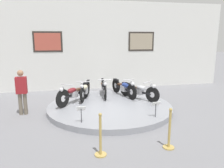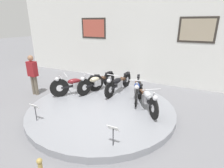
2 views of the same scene
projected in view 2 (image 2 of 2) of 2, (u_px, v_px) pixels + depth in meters
The scene contains 11 objects.
ground_plane at pixel (102, 111), 5.73m from camera, with size 60.00×60.00×0.00m, color slate.
display_platform at pixel (102, 108), 5.70m from camera, with size 4.62×4.62×0.19m, color gray.
back_wall at pixel (139, 34), 8.06m from camera, with size 14.00×0.22×4.49m.
motorcycle_maroon at pixel (77, 84), 6.50m from camera, with size 1.33×1.60×0.81m.
motorcycle_cream at pixel (97, 81), 6.81m from camera, with size 0.66×1.93×0.79m.
motorcycle_black at pixel (118, 83), 6.67m from camera, with size 0.54×1.98×0.79m.
motorcycle_blue at pixel (137, 88), 6.12m from camera, with size 0.67×1.95×0.80m.
motorcycle_silver at pixel (146, 97), 5.41m from camera, with size 1.16×1.65×0.78m.
info_placard_front_left at pixel (35, 109), 4.70m from camera, with size 0.26×0.11×0.51m.
info_placard_front_centre at pixel (113, 131), 3.73m from camera, with size 0.26×0.11×0.51m.
visitor_standing at pixel (33, 73), 6.78m from camera, with size 0.36×0.22×1.58m.
Camera 2 is at (2.55, -4.44, 2.74)m, focal length 28.00 mm.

